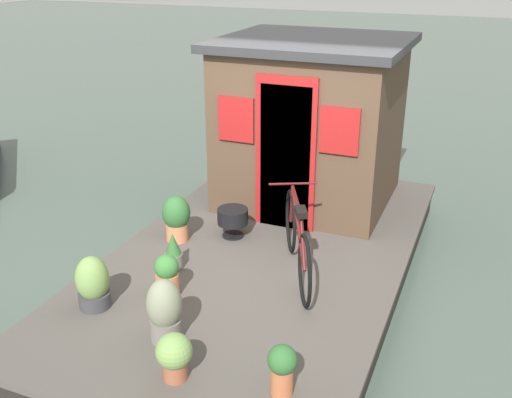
{
  "coord_description": "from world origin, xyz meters",
  "views": [
    {
      "loc": [
        -5.33,
        -2.12,
        3.44
      ],
      "look_at": [
        -0.2,
        0.0,
        1.07
      ],
      "focal_mm": 41.41,
      "sensor_mm": 36.0,
      "label": 1
    }
  ],
  "objects_px": {
    "potted_plant_basil": "(282,368)",
    "charcoal_grill": "(233,217)",
    "bicycle": "(297,240)",
    "potted_plant_lavender": "(165,310)",
    "potted_plant_geranium": "(176,217)",
    "potted_plant_ivy": "(173,252)",
    "potted_plant_mint": "(174,355)",
    "potted_plant_rosemary": "(93,283)",
    "potted_plant_thyme": "(167,275)",
    "houseboat_cabin": "(311,121)"
  },
  "relations": [
    {
      "from": "potted_plant_geranium",
      "to": "potted_plant_thyme",
      "type": "relative_size",
      "value": 1.25
    },
    {
      "from": "bicycle",
      "to": "potted_plant_basil",
      "type": "bearing_deg",
      "value": -164.64
    },
    {
      "from": "houseboat_cabin",
      "to": "potted_plant_rosemary",
      "type": "relative_size",
      "value": 4.35
    },
    {
      "from": "potted_plant_lavender",
      "to": "charcoal_grill",
      "type": "bearing_deg",
      "value": 8.15
    },
    {
      "from": "houseboat_cabin",
      "to": "potted_plant_thyme",
      "type": "xyz_separation_m",
      "value": [
        -2.81,
        0.51,
        -0.83
      ]
    },
    {
      "from": "bicycle",
      "to": "potted_plant_thyme",
      "type": "xyz_separation_m",
      "value": [
        -0.85,
        1.0,
        -0.16
      ]
    },
    {
      "from": "bicycle",
      "to": "potted_plant_lavender",
      "type": "bearing_deg",
      "value": 155.34
    },
    {
      "from": "potted_plant_basil",
      "to": "charcoal_grill",
      "type": "bearing_deg",
      "value": 32.42
    },
    {
      "from": "potted_plant_lavender",
      "to": "potted_plant_geranium",
      "type": "xyz_separation_m",
      "value": [
        1.66,
        0.83,
        -0.0
      ]
    },
    {
      "from": "potted_plant_geranium",
      "to": "charcoal_grill",
      "type": "height_order",
      "value": "potted_plant_geranium"
    },
    {
      "from": "potted_plant_rosemary",
      "to": "charcoal_grill",
      "type": "distance_m",
      "value": 1.9
    },
    {
      "from": "bicycle",
      "to": "potted_plant_ivy",
      "type": "height_order",
      "value": "bicycle"
    },
    {
      "from": "houseboat_cabin",
      "to": "bicycle",
      "type": "height_order",
      "value": "houseboat_cabin"
    },
    {
      "from": "potted_plant_lavender",
      "to": "potted_plant_basil",
      "type": "xyz_separation_m",
      "value": [
        -0.25,
        -1.14,
        -0.05
      ]
    },
    {
      "from": "potted_plant_thyme",
      "to": "potted_plant_geranium",
      "type": "bearing_deg",
      "value": 25.08
    },
    {
      "from": "potted_plant_lavender",
      "to": "potted_plant_basil",
      "type": "relative_size",
      "value": 1.38
    },
    {
      "from": "houseboat_cabin",
      "to": "potted_plant_geranium",
      "type": "bearing_deg",
      "value": 150.24
    },
    {
      "from": "potted_plant_mint",
      "to": "potted_plant_basil",
      "type": "bearing_deg",
      "value": -79.33
    },
    {
      "from": "potted_plant_rosemary",
      "to": "potted_plant_basil",
      "type": "height_order",
      "value": "potted_plant_rosemary"
    },
    {
      "from": "potted_plant_rosemary",
      "to": "charcoal_grill",
      "type": "bearing_deg",
      "value": -17.85
    },
    {
      "from": "potted_plant_rosemary",
      "to": "potted_plant_mint",
      "type": "xyz_separation_m",
      "value": [
        -0.59,
        -1.18,
        -0.02
      ]
    },
    {
      "from": "potted_plant_geranium",
      "to": "potted_plant_ivy",
      "type": "height_order",
      "value": "potted_plant_geranium"
    },
    {
      "from": "bicycle",
      "to": "potted_plant_basil",
      "type": "distance_m",
      "value": 1.77
    },
    {
      "from": "potted_plant_rosemary",
      "to": "potted_plant_geranium",
      "type": "height_order",
      "value": "potted_plant_geranium"
    },
    {
      "from": "bicycle",
      "to": "potted_plant_rosemary",
      "type": "height_order",
      "value": "bicycle"
    },
    {
      "from": "potted_plant_geranium",
      "to": "charcoal_grill",
      "type": "distance_m",
      "value": 0.64
    },
    {
      "from": "potted_plant_mint",
      "to": "potted_plant_basil",
      "type": "xyz_separation_m",
      "value": [
        0.15,
        -0.82,
        0.02
      ]
    },
    {
      "from": "bicycle",
      "to": "potted_plant_rosemary",
      "type": "xyz_separation_m",
      "value": [
        -1.27,
        1.53,
        -0.14
      ]
    },
    {
      "from": "potted_plant_lavender",
      "to": "potted_plant_thyme",
      "type": "bearing_deg",
      "value": 29.07
    },
    {
      "from": "charcoal_grill",
      "to": "bicycle",
      "type": "bearing_deg",
      "value": -119.24
    },
    {
      "from": "charcoal_grill",
      "to": "potted_plant_rosemary",
      "type": "bearing_deg",
      "value": 162.15
    },
    {
      "from": "potted_plant_basil",
      "to": "charcoal_grill",
      "type": "relative_size",
      "value": 1.19
    },
    {
      "from": "bicycle",
      "to": "potted_plant_geranium",
      "type": "bearing_deg",
      "value": 82.17
    },
    {
      "from": "houseboat_cabin",
      "to": "potted_plant_mint",
      "type": "relative_size",
      "value": 5.66
    },
    {
      "from": "charcoal_grill",
      "to": "potted_plant_thyme",
      "type": "bearing_deg",
      "value": 177.93
    },
    {
      "from": "potted_plant_rosemary",
      "to": "potted_plant_thyme",
      "type": "relative_size",
      "value": 1.2
    },
    {
      "from": "potted_plant_geranium",
      "to": "potted_plant_ivy",
      "type": "xyz_separation_m",
      "value": [
        -0.58,
        -0.29,
        -0.09
      ]
    },
    {
      "from": "potted_plant_mint",
      "to": "potted_plant_thyme",
      "type": "relative_size",
      "value": 0.92
    },
    {
      "from": "potted_plant_basil",
      "to": "potted_plant_thyme",
      "type": "bearing_deg",
      "value": 59.94
    },
    {
      "from": "potted_plant_mint",
      "to": "charcoal_grill",
      "type": "distance_m",
      "value": 2.46
    },
    {
      "from": "potted_plant_basil",
      "to": "potted_plant_lavender",
      "type": "bearing_deg",
      "value": 77.63
    },
    {
      "from": "potted_plant_geranium",
      "to": "potted_plant_thyme",
      "type": "distance_m",
      "value": 1.17
    },
    {
      "from": "bicycle",
      "to": "potted_plant_basil",
      "type": "relative_size",
      "value": 3.8
    },
    {
      "from": "potted_plant_rosemary",
      "to": "potted_plant_lavender",
      "type": "height_order",
      "value": "potted_plant_lavender"
    },
    {
      "from": "potted_plant_rosemary",
      "to": "potted_plant_thyme",
      "type": "distance_m",
      "value": 0.68
    },
    {
      "from": "houseboat_cabin",
      "to": "potted_plant_rosemary",
      "type": "distance_m",
      "value": 3.48
    },
    {
      "from": "houseboat_cabin",
      "to": "bicycle",
      "type": "bearing_deg",
      "value": -165.75
    },
    {
      "from": "potted_plant_mint",
      "to": "potted_plant_thyme",
      "type": "bearing_deg",
      "value": 32.99
    },
    {
      "from": "bicycle",
      "to": "potted_plant_lavender",
      "type": "height_order",
      "value": "bicycle"
    },
    {
      "from": "potted_plant_mint",
      "to": "potted_plant_basil",
      "type": "relative_size",
      "value": 0.94
    }
  ]
}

